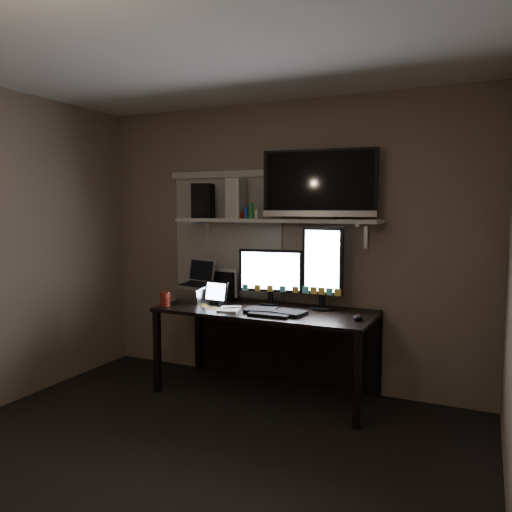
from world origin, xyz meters
The scene contains 20 objects.
floor centered at (0.00, 0.00, 0.00)m, with size 3.60×3.60×0.00m, color black.
ceiling centered at (0.00, 0.00, 2.50)m, with size 3.60×3.60×0.00m, color silver.
back_wall centered at (0.00, 1.80, 1.25)m, with size 3.60×3.60×0.00m, color #766655.
window_blinds centered at (-0.55, 1.79, 1.30)m, with size 1.10×0.02×1.10m, color beige.
desk centered at (0.00, 1.55, 0.55)m, with size 1.80×0.75×0.73m.
wall_shelf centered at (0.00, 1.62, 1.46)m, with size 1.80×0.35×0.03m, color beige.
monitor_landscape centered at (-0.04, 1.62, 0.98)m, with size 0.56×0.06×0.50m, color black.
monitor_portrait centered at (0.43, 1.62, 1.08)m, with size 0.35×0.07×0.70m, color black.
keyboard centered at (0.14, 1.30, 0.75)m, with size 0.50×0.20×0.03m, color black.
mouse centered at (0.79, 1.35, 0.75)m, with size 0.07×0.11×0.04m, color black.
notepad centered at (-0.26, 1.27, 0.74)m, with size 0.16×0.23×0.01m, color silver.
tablet centered at (-0.47, 1.43, 0.83)m, with size 0.23×0.10×0.21m, color black.
file_sorter centered at (-0.52, 1.69, 0.87)m, with size 0.22×0.10×0.28m, color black.
laptop centered at (-0.73, 1.50, 0.91)m, with size 0.32×0.26×0.36m, color #B2B2B7.
cup centered at (-0.84, 1.19, 0.79)m, with size 0.08×0.08×0.12m, color maroon.
sticky_notes centered at (-0.53, 1.31, 0.73)m, with size 0.27×0.20×0.00m, color yellow, non-canonical shape.
tv centered at (0.38, 1.66, 1.77)m, with size 0.95×0.17×0.57m, color black.
game_console centered at (-0.35, 1.62, 1.65)m, with size 0.09×0.29×0.35m, color #B9B7A7.
speaker centered at (-0.70, 1.60, 1.63)m, with size 0.17×0.21×0.31m, color black.
bottles centered at (-0.21, 1.55, 1.55)m, with size 0.21×0.05×0.13m, color #A50F0C, non-canonical shape.
Camera 1 is at (1.65, -2.32, 1.58)m, focal length 35.00 mm.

